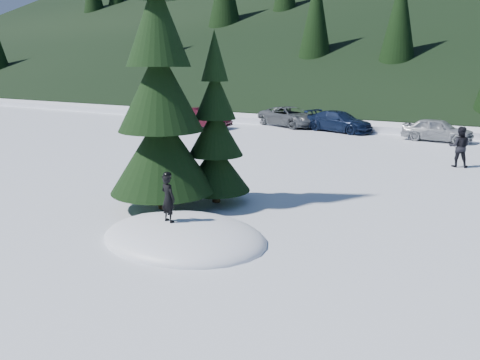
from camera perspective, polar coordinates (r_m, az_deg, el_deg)
The scene contains 11 objects.
ground at distance 12.15m, azimuth -6.83°, elevation -7.12°, with size 200.00×200.00×0.00m, color white.
snow_mound at distance 12.15m, azimuth -6.83°, elevation -7.12°, with size 4.48×3.52×0.96m, color white.
spruce_tall at distance 14.19m, azimuth -9.71°, elevation 9.56°, with size 3.20×3.20×8.60m.
spruce_short at distance 14.81m, azimuth -3.00°, elevation 5.16°, with size 2.20×2.20×5.37m.
child_skier at distance 11.83m, azimuth -8.76°, elevation -2.21°, with size 0.44×0.29×1.21m, color black.
adult_0 at distance 22.48m, azimuth 25.17°, elevation 3.68°, with size 0.86×0.67×1.78m, color black.
car_0 at distance 36.76m, azimuth -11.54°, elevation 7.69°, with size 1.46×3.62×1.23m, color black.
car_1 at distance 33.60m, azimuth -4.79°, elevation 7.54°, with size 1.51×4.33×1.43m, color #320912.
car_2 at distance 34.65m, azimuth 6.10°, elevation 7.70°, with size 2.36×5.12×1.42m, color #53585C.
car_3 at distance 32.31m, azimuth 11.99°, elevation 7.00°, with size 1.92×4.73×1.37m, color #0E1934.
car_4 at distance 29.84m, azimuth 22.93°, elevation 5.65°, with size 1.58×3.93×1.34m, color #969A9F.
Camera 1 is at (7.14, -8.84, 4.30)m, focal length 35.00 mm.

